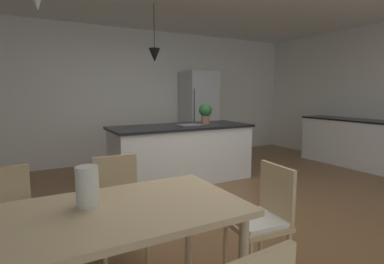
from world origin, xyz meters
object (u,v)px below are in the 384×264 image
at_px(chair_kitchen_end, 262,217).
at_px(potted_plant_on_island, 205,112).
at_px(refrigerator, 199,115).
at_px(kitchen_island, 182,153).
at_px(vase_on_dining_table, 87,186).
at_px(chair_far_right, 120,204).
at_px(chair_far_left, 4,225).
at_px(dining_table, 82,228).

height_order(chair_kitchen_end, potted_plant_on_island, potted_plant_on_island).
bearing_deg(refrigerator, potted_plant_on_island, -116.41).
relative_size(kitchen_island, potted_plant_on_island, 6.60).
bearing_deg(vase_on_dining_table, refrigerator, 52.37).
bearing_deg(chair_kitchen_end, potted_plant_on_island, 67.71).
height_order(chair_far_right, vase_on_dining_table, vase_on_dining_table).
distance_m(chair_kitchen_end, refrigerator, 4.45).
xyz_separation_m(kitchen_island, refrigerator, (1.18, 1.48, 0.47)).
bearing_deg(potted_plant_on_island, chair_far_left, -147.45).
relative_size(refrigerator, vase_on_dining_table, 7.81).
bearing_deg(vase_on_dining_table, kitchen_island, 52.92).
bearing_deg(chair_far_right, kitchen_island, 49.94).
bearing_deg(potted_plant_on_island, vase_on_dining_table, -133.14).
distance_m(chair_far_left, potted_plant_on_island, 3.35).
relative_size(dining_table, chair_far_right, 2.13).
bearing_deg(chair_kitchen_end, refrigerator, 66.17).
xyz_separation_m(dining_table, chair_far_right, (0.42, 0.80, -0.21)).
xyz_separation_m(chair_far_left, vase_on_dining_table, (0.48, -0.68, 0.40)).
bearing_deg(chair_kitchen_end, kitchen_island, 76.65).
bearing_deg(vase_on_dining_table, dining_table, -116.04).
distance_m(dining_table, refrigerator, 5.10).
bearing_deg(kitchen_island, chair_far_right, -130.06).
relative_size(chair_far_right, kitchen_island, 0.39).
relative_size(potted_plant_on_island, vase_on_dining_table, 1.42).
distance_m(chair_far_left, chair_far_right, 0.84).
relative_size(kitchen_island, refrigerator, 1.20).
distance_m(potted_plant_on_island, vase_on_dining_table, 3.36).
bearing_deg(chair_far_right, chair_far_left, -180.00).
xyz_separation_m(dining_table, kitchen_island, (1.91, 2.56, -0.22)).
distance_m(dining_table, vase_on_dining_table, 0.23).
bearing_deg(vase_on_dining_table, chair_kitchen_end, -5.57).
relative_size(chair_far_left, vase_on_dining_table, 3.63).
bearing_deg(kitchen_island, vase_on_dining_table, -127.08).
xyz_separation_m(chair_far_left, chair_kitchen_end, (1.72, -0.80, 0.00)).
bearing_deg(refrigerator, vase_on_dining_table, -127.63).
bearing_deg(chair_far_right, chair_kitchen_end, -42.34).
bearing_deg(chair_far_right, refrigerator, 50.64).
bearing_deg(chair_kitchen_end, dining_table, 179.80).
bearing_deg(chair_far_left, chair_far_right, 0.00).
relative_size(chair_kitchen_end, kitchen_island, 0.39).
height_order(dining_table, refrigerator, refrigerator).
bearing_deg(vase_on_dining_table, chair_far_right, 61.90).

